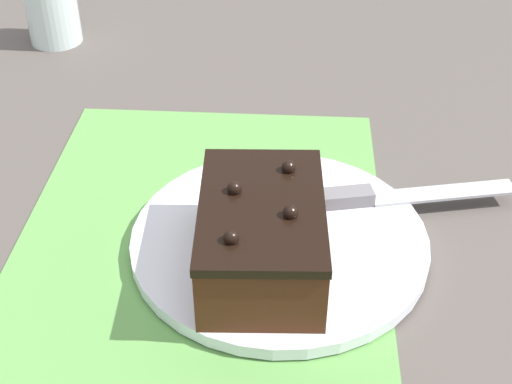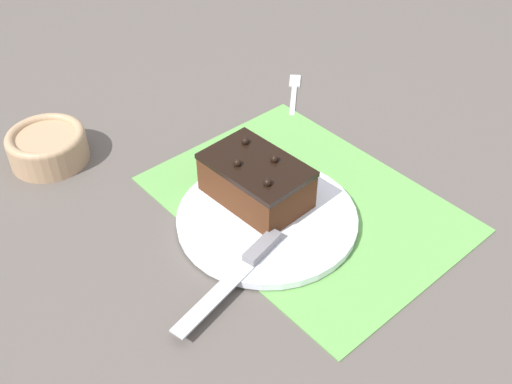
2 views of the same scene
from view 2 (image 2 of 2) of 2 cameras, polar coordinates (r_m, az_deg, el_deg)
ground_plane at (r=0.94m, az=4.66°, el=-1.12°), size 3.00×3.00×0.00m
placemat_woven at (r=0.93m, az=4.66°, el=-1.03°), size 0.46×0.34×0.00m
cake_plate at (r=0.89m, az=1.06°, el=-2.49°), size 0.27×0.27×0.01m
chocolate_cake at (r=0.90m, az=0.00°, el=1.12°), size 0.16×0.11×0.08m
serving_knife at (r=0.81m, az=-0.88°, el=-6.80°), size 0.07×0.21×0.01m
small_bowl at (r=1.06m, az=-19.25°, el=4.21°), size 0.13×0.13×0.06m
dessert_fork at (r=1.20m, az=3.65°, el=9.65°), size 0.11×0.12×0.01m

